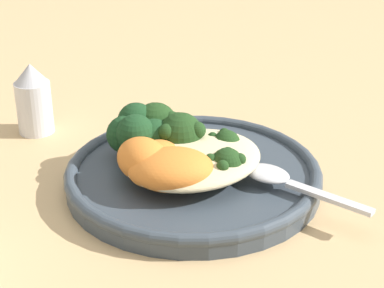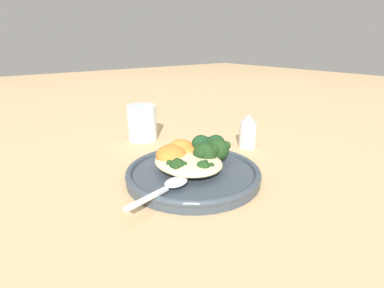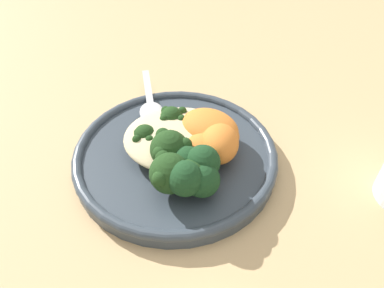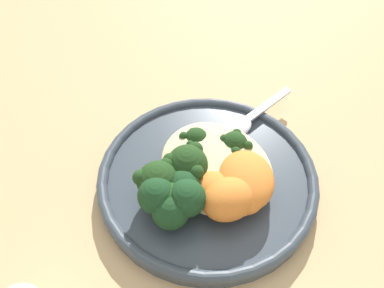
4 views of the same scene
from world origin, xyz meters
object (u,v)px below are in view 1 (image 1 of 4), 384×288
object	(u,v)px
sweet_potato_chunk_0	(173,169)
sweet_potato_chunk_3	(156,158)
broccoli_stalk_2	(180,137)
spoon	(279,178)
sweet_potato_chunk_2	(143,159)
quinoa_mound	(187,159)
sweet_potato_chunk_1	(155,166)
salt_shaker	(33,99)
broccoli_stalk_1	(209,149)
broccoli_stalk_4	(138,134)
broccoli_stalk_3	(158,131)
plate	(193,175)
kale_tuft	(141,131)
broccoli_stalk_0	(213,165)

from	to	relation	value
sweet_potato_chunk_0	sweet_potato_chunk_3	world-z (taller)	sweet_potato_chunk_0
broccoli_stalk_2	spoon	bearing A→B (deg)	-101.13
sweet_potato_chunk_2	spoon	distance (m)	0.12
quinoa_mound	sweet_potato_chunk_2	distance (m)	0.04
sweet_potato_chunk_1	salt_shaker	bearing A→B (deg)	93.18
broccoli_stalk_1	broccoli_stalk_2	bearing A→B (deg)	130.99
broccoli_stalk_4	broccoli_stalk_2	bearing A→B (deg)	-136.35
quinoa_mound	broccoli_stalk_3	size ratio (longest dim) A/B	1.21
broccoli_stalk_4	sweet_potato_chunk_2	distance (m)	0.05
plate	sweet_potato_chunk_1	bearing A→B (deg)	-176.31
sweet_potato_chunk_2	broccoli_stalk_1	bearing A→B (deg)	-8.25
sweet_potato_chunk_3	salt_shaker	bearing A→B (deg)	96.56
sweet_potato_chunk_0	broccoli_stalk_3	bearing A→B (deg)	63.29
broccoli_stalk_1	sweet_potato_chunk_0	world-z (taller)	sweet_potato_chunk_0
sweet_potato_chunk_0	sweet_potato_chunk_1	xyz separation A→B (m)	(-0.01, 0.02, -0.00)
sweet_potato_chunk_3	kale_tuft	size ratio (longest dim) A/B	0.78
broccoli_stalk_3	broccoli_stalk_4	bearing A→B (deg)	96.26
quinoa_mound	broccoli_stalk_4	world-z (taller)	broccoli_stalk_4
broccoli_stalk_4	kale_tuft	distance (m)	0.00
plate	spoon	distance (m)	0.08
broccoli_stalk_0	sweet_potato_chunk_1	distance (m)	0.05
spoon	kale_tuft	bearing A→B (deg)	-167.73
broccoli_stalk_3	kale_tuft	bearing A→B (deg)	96.84
kale_tuft	broccoli_stalk_3	bearing A→B (deg)	-21.74
quinoa_mound	broccoli_stalk_3	distance (m)	0.05
plate	kale_tuft	world-z (taller)	kale_tuft
sweet_potato_chunk_0	sweet_potato_chunk_3	bearing A→B (deg)	81.61
broccoli_stalk_1	sweet_potato_chunk_0	size ratio (longest dim) A/B	1.17
plate	broccoli_stalk_0	distance (m)	0.04
kale_tuft	salt_shaker	xyz separation A→B (m)	(-0.04, 0.15, -0.00)
salt_shaker	spoon	bearing A→B (deg)	-71.18
broccoli_stalk_1	broccoli_stalk_2	xyz separation A→B (m)	(-0.02, 0.02, 0.01)
quinoa_mound	spoon	distance (m)	0.08
quinoa_mound	broccoli_stalk_0	world-z (taller)	broccoli_stalk_0
quinoa_mound	salt_shaker	xyz separation A→B (m)	(-0.05, 0.21, 0.01)
broccoli_stalk_0	sweet_potato_chunk_2	size ratio (longest dim) A/B	1.29
broccoli_stalk_4	salt_shaker	bearing A→B (deg)	20.37
broccoli_stalk_1	sweet_potato_chunk_3	bearing A→B (deg)	170.89
broccoli_stalk_1	spoon	size ratio (longest dim) A/B	0.68
broccoli_stalk_4	sweet_potato_chunk_0	world-z (taller)	broccoli_stalk_4
broccoli_stalk_2	spoon	xyz separation A→B (m)	(0.04, -0.09, -0.02)
sweet_potato_chunk_1	sweet_potato_chunk_3	bearing A→B (deg)	50.89
broccoli_stalk_2	sweet_potato_chunk_2	size ratio (longest dim) A/B	1.43
quinoa_mound	salt_shaker	size ratio (longest dim) A/B	1.66
sweet_potato_chunk_2	spoon	xyz separation A→B (m)	(0.09, -0.08, -0.01)
broccoli_stalk_0	salt_shaker	bearing A→B (deg)	150.18
broccoli_stalk_0	salt_shaker	distance (m)	0.24
sweet_potato_chunk_1	spoon	bearing A→B (deg)	-40.24
quinoa_mound	sweet_potato_chunk_2	xyz separation A→B (m)	(-0.04, 0.01, 0.01)
broccoli_stalk_0	broccoli_stalk_2	world-z (taller)	broccoli_stalk_2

